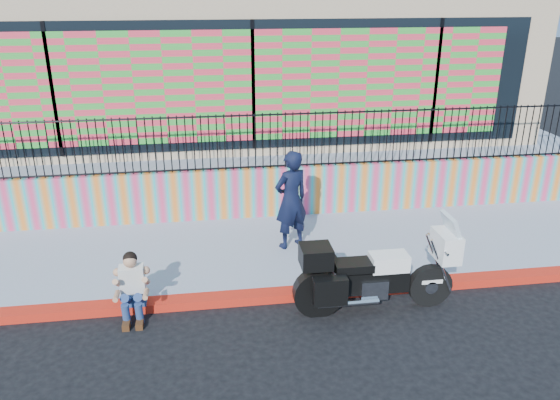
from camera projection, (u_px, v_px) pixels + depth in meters
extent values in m
plane|color=black|center=(280.00, 299.00, 9.17)|extent=(90.00, 90.00, 0.00)
cube|color=red|center=(280.00, 295.00, 9.15)|extent=(16.00, 0.30, 0.15)
cube|color=#8D95A9|center=(268.00, 251.00, 10.66)|extent=(16.00, 3.00, 0.15)
cube|color=#EA3D6F|center=(259.00, 192.00, 11.91)|extent=(16.00, 0.20, 1.10)
cube|color=#8D95A9|center=(241.00, 136.00, 16.63)|extent=(16.00, 10.00, 1.25)
cube|color=tan|center=(239.00, 48.00, 15.48)|extent=(14.00, 8.00, 4.00)
cube|color=black|center=(253.00, 86.00, 11.93)|extent=(12.60, 0.04, 2.80)
cube|color=#F5364F|center=(253.00, 87.00, 11.90)|extent=(11.48, 0.02, 2.40)
cylinder|color=black|center=(430.00, 285.00, 8.88)|extent=(0.72, 0.15, 0.72)
cylinder|color=black|center=(318.00, 294.00, 8.63)|extent=(0.72, 0.15, 0.72)
cube|color=black|center=(375.00, 280.00, 8.69)|extent=(1.04, 0.31, 0.37)
cube|color=silver|center=(372.00, 286.00, 8.72)|extent=(0.44, 0.37, 0.33)
cube|color=white|center=(389.00, 262.00, 8.60)|extent=(0.60, 0.35, 0.26)
cube|color=black|center=(353.00, 265.00, 8.53)|extent=(0.60, 0.37, 0.13)
cube|color=white|center=(446.00, 246.00, 8.64)|extent=(0.33, 0.57, 0.46)
cube|color=silver|center=(451.00, 225.00, 8.52)|extent=(0.20, 0.50, 0.37)
cube|color=black|center=(316.00, 256.00, 8.38)|extent=(0.48, 0.46, 0.33)
cube|color=black|center=(330.00, 291.00, 8.26)|extent=(0.52, 0.20, 0.44)
cube|color=black|center=(321.00, 270.00, 8.86)|extent=(0.52, 0.20, 0.44)
cube|color=white|center=(430.00, 280.00, 8.84)|extent=(0.35, 0.17, 0.07)
imported|color=black|center=(291.00, 200.00, 10.35)|extent=(0.83, 0.71, 1.94)
cube|color=navy|center=(135.00, 298.00, 8.75)|extent=(0.36, 0.28, 0.18)
cube|color=silver|center=(133.00, 280.00, 8.58)|extent=(0.38, 0.27, 0.54)
sphere|color=tan|center=(130.00, 261.00, 8.41)|extent=(0.21, 0.21, 0.21)
cube|color=#472814|center=(127.00, 324.00, 8.40)|extent=(0.11, 0.26, 0.10)
cube|color=#472814|center=(140.00, 323.00, 8.42)|extent=(0.11, 0.26, 0.10)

